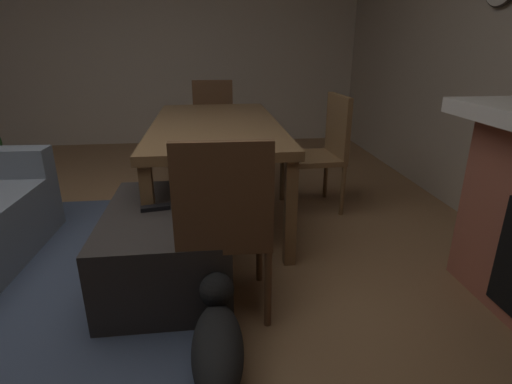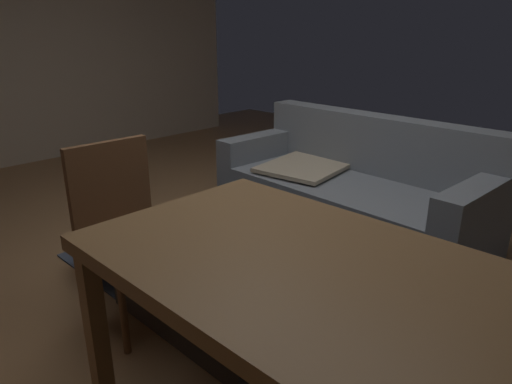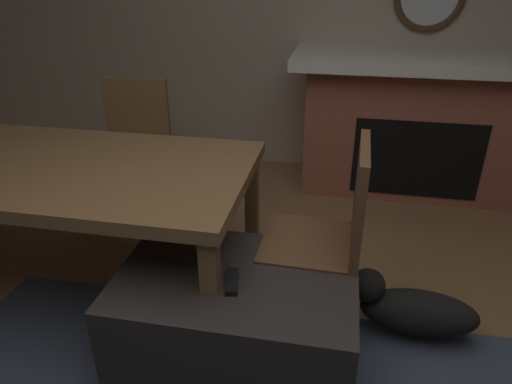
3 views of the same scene
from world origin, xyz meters
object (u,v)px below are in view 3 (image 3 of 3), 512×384
(dining_chair_south, at_px, (134,143))
(small_dog, at_px, (411,308))
(tv_remote, at_px, (232,281))
(dining_table, at_px, (57,176))
(dining_chair_west, at_px, (332,229))
(fireplace, at_px, (416,124))
(ottoman_coffee_table, at_px, (237,316))

(dining_chair_south, distance_m, small_dog, 2.00)
(tv_remote, relative_size, small_dog, 0.27)
(dining_table, xyz_separation_m, dining_chair_west, (-1.34, 0.00, -0.15))
(dining_chair_west, height_order, dining_chair_south, same)
(tv_remote, bearing_deg, fireplace, -125.34)
(tv_remote, distance_m, dining_chair_west, 0.53)
(fireplace, height_order, dining_chair_south, fireplace)
(dining_chair_south, bearing_deg, dining_chair_west, 147.16)
(fireplace, relative_size, dining_chair_south, 1.99)
(tv_remote, bearing_deg, dining_chair_south, -62.44)
(dining_table, xyz_separation_m, dining_chair_south, (0.01, -0.87, -0.15))
(fireplace, distance_m, tv_remote, 2.22)
(ottoman_coffee_table, bearing_deg, tv_remote, 86.09)
(ottoman_coffee_table, distance_m, small_dog, 0.81)
(fireplace, xyz_separation_m, dining_chair_west, (0.55, 1.65, 0.00))
(fireplace, xyz_separation_m, dining_chair_south, (1.90, 0.78, 0.00))
(ottoman_coffee_table, xyz_separation_m, small_dog, (-0.77, -0.25, -0.05))
(tv_remote, xyz_separation_m, dining_table, (0.97, -0.37, 0.22))
(ottoman_coffee_table, distance_m, dining_chair_south, 1.56)
(fireplace, distance_m, dining_chair_south, 2.05)
(ottoman_coffee_table, relative_size, small_dog, 1.70)
(fireplace, distance_m, dining_table, 2.51)
(ottoman_coffee_table, distance_m, tv_remote, 0.24)
(ottoman_coffee_table, xyz_separation_m, dining_chair_west, (-0.37, -0.31, 0.30))
(dining_chair_west, bearing_deg, dining_chair_south, -32.84)
(fireplace, height_order, dining_chair_west, fireplace)
(dining_chair_south, bearing_deg, fireplace, -157.68)
(fireplace, distance_m, small_dog, 1.74)
(tv_remote, bearing_deg, small_dog, -168.54)
(tv_remote, relative_size, dining_chair_west, 0.17)
(dining_chair_west, bearing_deg, fireplace, -108.43)
(dining_chair_south, bearing_deg, small_dog, 152.10)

